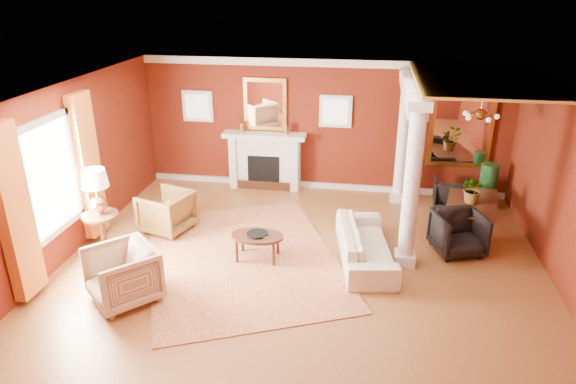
% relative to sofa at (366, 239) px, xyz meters
% --- Properties ---
extents(ground, '(8.00, 8.00, 0.00)m').
position_rel_sofa_xyz_m(ground, '(-1.04, -0.32, -0.41)').
color(ground, brown).
rests_on(ground, ground).
extents(room_shell, '(8.04, 7.04, 2.92)m').
position_rel_sofa_xyz_m(room_shell, '(-1.04, -0.32, 1.61)').
color(room_shell, '#54150B').
rests_on(room_shell, ground).
extents(fireplace, '(1.85, 0.42, 1.29)m').
position_rel_sofa_xyz_m(fireplace, '(-2.34, 3.00, 0.24)').
color(fireplace, silver).
rests_on(fireplace, ground).
extents(overmantel_mirror, '(0.95, 0.07, 1.15)m').
position_rel_sofa_xyz_m(overmantel_mirror, '(-2.34, 3.13, 1.49)').
color(overmantel_mirror, gold).
rests_on(overmantel_mirror, fireplace).
extents(flank_window_left, '(0.70, 0.07, 0.70)m').
position_rel_sofa_xyz_m(flank_window_left, '(-3.89, 3.15, 1.39)').
color(flank_window_left, silver).
rests_on(flank_window_left, room_shell).
extents(flank_window_right, '(0.70, 0.07, 0.70)m').
position_rel_sofa_xyz_m(flank_window_right, '(-0.79, 3.15, 1.39)').
color(flank_window_right, silver).
rests_on(flank_window_right, room_shell).
extents(left_window, '(0.21, 2.55, 2.60)m').
position_rel_sofa_xyz_m(left_window, '(-4.93, -0.92, 1.02)').
color(left_window, white).
rests_on(left_window, room_shell).
extents(column_front, '(0.36, 0.36, 2.80)m').
position_rel_sofa_xyz_m(column_front, '(0.66, -0.02, 1.02)').
color(column_front, silver).
rests_on(column_front, ground).
extents(column_back, '(0.36, 0.36, 2.80)m').
position_rel_sofa_xyz_m(column_back, '(0.66, 2.68, 1.02)').
color(column_back, silver).
rests_on(column_back, ground).
extents(header_beam, '(0.30, 3.20, 0.32)m').
position_rel_sofa_xyz_m(header_beam, '(0.66, 1.58, 2.21)').
color(header_beam, silver).
rests_on(header_beam, column_front).
extents(amber_ceiling, '(2.30, 3.40, 0.04)m').
position_rel_sofa_xyz_m(amber_ceiling, '(1.81, 1.43, 2.46)').
color(amber_ceiling, gold).
rests_on(amber_ceiling, room_shell).
extents(dining_mirror, '(1.30, 0.07, 1.70)m').
position_rel_sofa_xyz_m(dining_mirror, '(1.86, 3.13, 1.14)').
color(dining_mirror, gold).
rests_on(dining_mirror, room_shell).
extents(chandelier, '(0.60, 0.62, 0.75)m').
position_rel_sofa_xyz_m(chandelier, '(1.86, 1.48, 1.84)').
color(chandelier, '#AE6F36').
rests_on(chandelier, room_shell).
extents(crown_trim, '(8.00, 0.08, 0.16)m').
position_rel_sofa_xyz_m(crown_trim, '(-1.04, 3.14, 2.41)').
color(crown_trim, silver).
rests_on(crown_trim, room_shell).
extents(base_trim, '(8.00, 0.08, 0.12)m').
position_rel_sofa_xyz_m(base_trim, '(-1.04, 3.14, -0.35)').
color(base_trim, silver).
rests_on(base_trim, ground).
extents(rug, '(4.45, 4.99, 0.02)m').
position_rel_sofa_xyz_m(rug, '(-2.08, -0.28, -0.40)').
color(rug, maroon).
rests_on(rug, ground).
extents(sofa, '(0.93, 2.15, 0.81)m').
position_rel_sofa_xyz_m(sofa, '(0.00, 0.00, 0.00)').
color(sofa, silver).
rests_on(sofa, ground).
extents(armchair_leopard, '(1.00, 1.04, 0.86)m').
position_rel_sofa_xyz_m(armchair_leopard, '(-3.73, 0.54, 0.02)').
color(armchair_leopard, black).
rests_on(armchair_leopard, ground).
extents(armchair_stripe, '(1.24, 1.24, 0.94)m').
position_rel_sofa_xyz_m(armchair_stripe, '(-3.51, -1.75, 0.06)').
color(armchair_stripe, tan).
rests_on(armchair_stripe, ground).
extents(coffee_table, '(0.90, 0.90, 0.46)m').
position_rel_sofa_xyz_m(coffee_table, '(-1.81, -0.24, 0.00)').
color(coffee_table, '#331A0E').
rests_on(coffee_table, ground).
extents(coffee_book, '(0.14, 0.09, 0.21)m').
position_rel_sofa_xyz_m(coffee_book, '(-1.80, -0.31, 0.16)').
color(coffee_book, '#331A0E').
rests_on(coffee_book, coffee_table).
extents(side_table, '(0.61, 0.61, 1.53)m').
position_rel_sofa_xyz_m(side_table, '(-4.54, -0.40, 0.63)').
color(side_table, '#331A0E').
rests_on(side_table, ground).
extents(dining_table, '(0.88, 1.68, 0.89)m').
position_rel_sofa_xyz_m(dining_table, '(1.99, 1.53, 0.04)').
color(dining_table, '#331A0E').
rests_on(dining_table, ground).
extents(dining_chair_near, '(0.98, 0.95, 0.81)m').
position_rel_sofa_xyz_m(dining_chair_near, '(1.58, 0.53, 0.00)').
color(dining_chair_near, black).
rests_on(dining_chair_near, ground).
extents(dining_chair_far, '(0.71, 0.68, 0.68)m').
position_rel_sofa_xyz_m(dining_chair_far, '(1.70, 2.52, -0.07)').
color(dining_chair_far, black).
rests_on(dining_chair_far, ground).
extents(green_urn, '(0.39, 0.39, 0.94)m').
position_rel_sofa_xyz_m(green_urn, '(2.46, 2.68, -0.04)').
color(green_urn, '#143F1B').
rests_on(green_urn, ground).
extents(potted_plant, '(0.53, 0.58, 0.42)m').
position_rel_sofa_xyz_m(potted_plant, '(1.94, 1.49, 0.69)').
color(potted_plant, '#26591E').
rests_on(potted_plant, dining_table).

